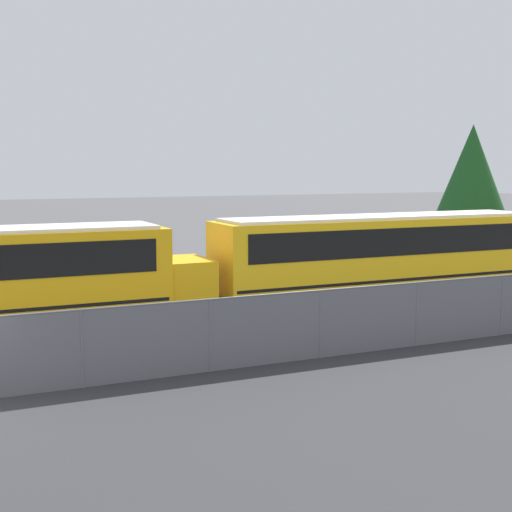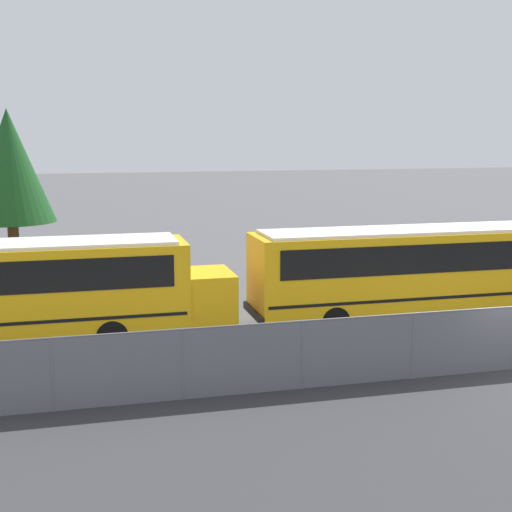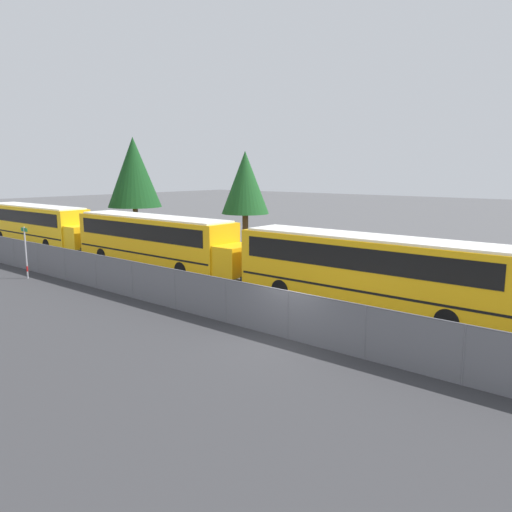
# 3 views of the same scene
# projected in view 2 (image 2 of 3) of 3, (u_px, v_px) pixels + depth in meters

# --- Properties ---
(ground_plane) EXTENTS (200.00, 200.00, 0.00)m
(ground_plane) POSITION_uv_depth(u_px,v_px,m) (512.00, 369.00, 19.57)
(ground_plane) COLOR #4C4C4F
(school_bus_2) EXTENTS (14.05, 2.44, 3.22)m
(school_bus_2) POSITION_uv_depth(u_px,v_px,m) (438.00, 265.00, 24.56)
(school_bus_2) COLOR #EDA80F
(school_bus_2) RESTS_ON ground_plane
(tree_2) EXTENTS (3.48, 3.48, 7.37)m
(tree_2) POSITION_uv_depth(u_px,v_px,m) (9.00, 167.00, 28.37)
(tree_2) COLOR #51381E
(tree_2) RESTS_ON ground_plane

